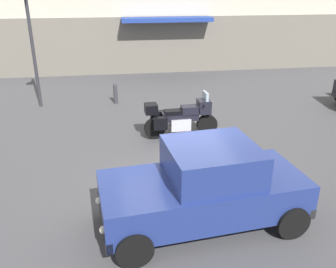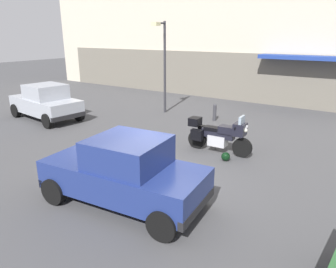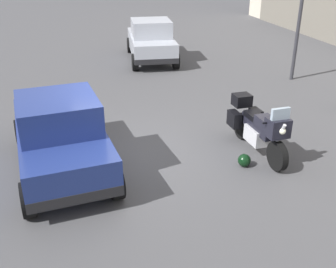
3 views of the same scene
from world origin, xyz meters
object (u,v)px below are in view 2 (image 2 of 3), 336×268
(motorcycle, at_px, (218,135))
(helmet, at_px, (226,157))
(car_wagon_end, at_px, (125,172))
(car_hatchback_near, at_px, (46,102))
(streetlamp_curbside, at_px, (163,58))
(bollard_curbside, at_px, (215,112))

(motorcycle, xyz_separation_m, helmet, (0.55, -0.56, -0.48))
(motorcycle, bearing_deg, car_wagon_end, -96.69)
(car_hatchback_near, distance_m, car_wagon_end, 9.02)
(car_hatchback_near, xyz_separation_m, streetlamp_curbside, (3.83, 4.06, 1.91))
(motorcycle, xyz_separation_m, car_hatchback_near, (-8.52, -0.53, 0.19))
(car_wagon_end, relative_size, streetlamp_curbside, 0.90)
(helmet, bearing_deg, car_hatchback_near, 179.79)
(helmet, height_order, bollard_curbside, bollard_curbside)
(car_hatchback_near, height_order, streetlamp_curbside, streetlamp_curbside)
(motorcycle, height_order, bollard_curbside, motorcycle)
(motorcycle, distance_m, car_hatchback_near, 8.54)
(helmet, relative_size, streetlamp_curbside, 0.06)
(motorcycle, distance_m, helmet, 0.92)
(car_wagon_end, distance_m, streetlamp_curbside, 9.16)
(car_hatchback_near, bearing_deg, streetlamp_curbside, -127.15)
(streetlamp_curbside, bearing_deg, motorcycle, -37.03)
(motorcycle, distance_m, bollard_curbside, 4.06)
(motorcycle, xyz_separation_m, car_wagon_end, (-0.32, -4.29, 0.19))
(helmet, bearing_deg, motorcycle, 134.67)
(streetlamp_curbside, bearing_deg, helmet, -38.01)
(motorcycle, xyz_separation_m, bollard_curbside, (-1.85, 3.61, -0.20))
(bollard_curbside, bearing_deg, streetlamp_curbside, -178.47)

